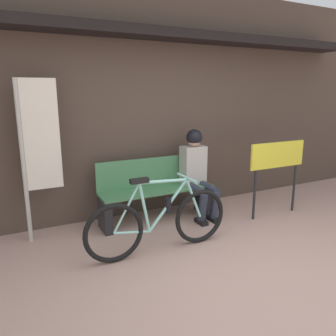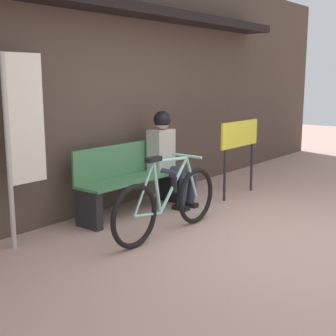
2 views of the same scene
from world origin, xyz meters
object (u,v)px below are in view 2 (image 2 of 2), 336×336
at_px(bicycle, 168,202).
at_px(person_seated, 167,152).
at_px(signboard, 240,140).
at_px(banner_pole, 21,130).
at_px(park_bench_near, 131,181).

distance_m(bicycle, person_seated, 1.27).
distance_m(bicycle, signboard, 2.04).
height_order(person_seated, banner_pole, banner_pole).
relative_size(park_bench_near, signboard, 1.48).
bearing_deg(banner_pole, park_bench_near, -2.54).
xyz_separation_m(park_bench_near, signboard, (1.61, -0.61, 0.41)).
distance_m(park_bench_near, signboard, 1.77).
distance_m(park_bench_near, person_seated, 0.67).
distance_m(person_seated, banner_pole, 2.13).
height_order(bicycle, signboard, signboard).
distance_m(park_bench_near, banner_pole, 1.67).
bearing_deg(signboard, bicycle, -172.12).
bearing_deg(banner_pole, signboard, -12.30).
height_order(bicycle, person_seated, person_seated).
relative_size(bicycle, banner_pole, 0.89).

